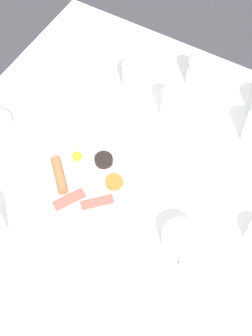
% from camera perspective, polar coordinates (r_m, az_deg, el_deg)
% --- Properties ---
extents(ground_plane, '(8.00, 8.00, 0.00)m').
position_cam_1_polar(ground_plane, '(1.91, -0.00, -12.05)').
color(ground_plane, '#333338').
extents(table, '(1.00, 0.99, 0.75)m').
position_cam_1_polar(table, '(1.29, -0.00, -2.16)').
color(table, white).
rests_on(table, ground_plane).
extents(breakfast_plate, '(0.27, 0.27, 0.04)m').
position_cam_1_polar(breakfast_plate, '(1.21, -4.90, -1.46)').
color(breakfast_plate, white).
rests_on(breakfast_plate, table).
extents(teapot_near, '(0.20, 0.10, 0.14)m').
position_cam_1_polar(teapot_near, '(1.36, -7.93, 10.83)').
color(teapot_near, white).
rests_on(teapot_near, table).
extents(teacup_with_saucer_right, '(0.14, 0.14, 0.06)m').
position_cam_1_polar(teacup_with_saucer_right, '(1.12, 6.63, -8.76)').
color(teacup_with_saucer_right, white).
rests_on(teacup_with_saucer_right, table).
extents(water_glass_short, '(0.07, 0.07, 0.09)m').
position_cam_1_polar(water_glass_short, '(1.37, 0.96, 11.17)').
color(water_glass_short, white).
rests_on(water_glass_short, table).
extents(pepper_grinder, '(0.05, 0.05, 0.12)m').
position_cam_1_polar(pepper_grinder, '(1.29, 5.42, 8.19)').
color(pepper_grinder, '#BCBCC1').
rests_on(pepper_grinder, table).
extents(salt_grinder, '(0.05, 0.05, 0.12)m').
position_cam_1_polar(salt_grinder, '(1.38, 8.54, 11.89)').
color(salt_grinder, '#BCBCC1').
rests_on(salt_grinder, table).
extents(knife_by_plate, '(0.17, 0.14, 0.00)m').
position_cam_1_polar(knife_by_plate, '(1.24, 8.99, -0.36)').
color(knife_by_plate, silver).
rests_on(knife_by_plate, table).
extents(fork_spare, '(0.16, 0.11, 0.00)m').
position_cam_1_polar(fork_spare, '(1.09, -1.59, -17.29)').
color(fork_spare, silver).
rests_on(fork_spare, table).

